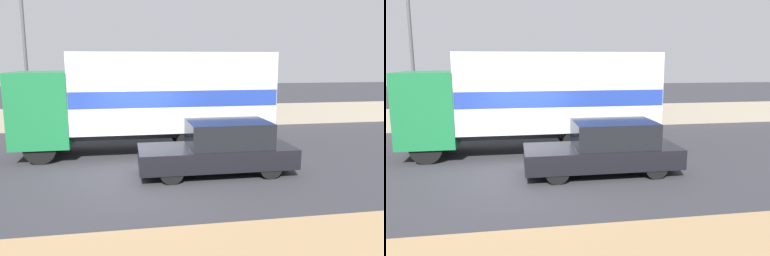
# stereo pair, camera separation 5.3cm
# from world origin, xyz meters

# --- Properties ---
(ground_plane) EXTENTS (80.00, 80.00, 0.00)m
(ground_plane) POSITION_xyz_m (0.00, 0.00, 0.00)
(ground_plane) COLOR #2D2D33
(stone_wall_backdrop) EXTENTS (60.00, 0.35, 1.06)m
(stone_wall_backdrop) POSITION_xyz_m (0.00, 7.49, 0.53)
(stone_wall_backdrop) COLOR gray
(stone_wall_backdrop) RESTS_ON ground_plane
(street_lamp) EXTENTS (0.56, 0.28, 7.43)m
(street_lamp) POSITION_xyz_m (-4.58, 6.43, 4.27)
(street_lamp) COLOR #4C4C51
(street_lamp) RESTS_ON ground_plane
(box_truck) EXTENTS (8.76, 2.43, 3.53)m
(box_truck) POSITION_xyz_m (0.45, 2.68, 2.00)
(box_truck) COLOR #196B38
(box_truck) RESTS_ON ground_plane
(car_hatchback) EXTENTS (4.48, 1.73, 1.54)m
(car_hatchback) POSITION_xyz_m (2.23, -0.26, 0.75)
(car_hatchback) COLOR black
(car_hatchback) RESTS_ON ground_plane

